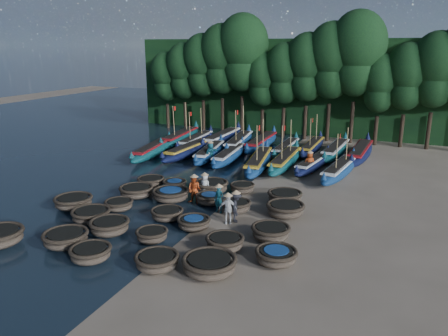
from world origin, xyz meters
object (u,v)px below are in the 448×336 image
at_px(coracle_17, 209,198).
at_px(fisherman_6, 310,162).
at_px(long_boat_2, 189,150).
at_px(long_boat_15, 312,147).
at_px(coracle_3, 157,261).
at_px(long_boat_14, 286,148).
at_px(coracle_15, 136,191).
at_px(coracle_8, 225,242).
at_px(coracle_24, 285,196).
at_px(coracle_13, 194,223).
at_px(coracle_18, 236,206).
at_px(long_boat_7, 313,164).
at_px(long_boat_11, 222,138).
at_px(fisherman_5, 211,152).
at_px(coracle_1, 66,238).
at_px(long_boat_8, 340,169).
at_px(long_boat_12, 239,142).
at_px(coracle_14, 271,232).
at_px(coracle_6, 110,226).
at_px(long_boat_3, 210,152).
at_px(fisherman_4, 228,208).
at_px(long_boat_16, 336,150).
at_px(long_boat_1, 152,150).
at_px(long_boat_9, 180,137).
at_px(coracle_2, 91,253).
at_px(coracle_7, 152,235).
at_px(coracle_10, 73,202).
at_px(coracle_20, 151,181).
at_px(fisherman_2, 194,189).
at_px(long_boat_4, 229,155).
at_px(coracle_16, 171,194).
at_px(long_boat_13, 261,142).
at_px(coracle_5, 91,215).
at_px(long_boat_17, 360,153).
at_px(long_boat_5, 259,162).
at_px(coracle_19, 285,209).
at_px(coracle_21, 175,184).
at_px(coracle_4, 209,265).
at_px(coracle_23, 242,188).
at_px(coracle_22, 211,186).
at_px(coracle_12, 167,214).
at_px(coracle_11, 119,205).

relative_size(coracle_17, fisherman_6, 0.97).
xyz_separation_m(long_boat_2, long_boat_15, (9.54, 5.65, -0.04)).
xyz_separation_m(coracle_3, long_boat_14, (-0.40, 22.37, 0.12)).
xyz_separation_m(coracle_15, long_boat_15, (7.68, 16.35, 0.10)).
bearing_deg(coracle_8, coracle_24, 83.29).
height_order(coracle_13, coracle_18, coracle_18).
height_order(long_boat_7, long_boat_11, long_boat_11).
height_order(long_boat_2, fisherman_5, fisherman_5).
relative_size(coracle_1, long_boat_8, 0.31).
relative_size(coracle_15, long_boat_2, 0.29).
distance_m(coracle_13, fisherman_6, 13.05).
relative_size(coracle_15, coracle_18, 1.39).
bearing_deg(long_boat_12, fisherman_6, -43.22).
distance_m(coracle_13, coracle_14, 4.11).
relative_size(coracle_6, long_boat_11, 0.23).
xyz_separation_m(long_boat_3, fisherman_6, (8.82, -1.19, 0.36)).
relative_size(coracle_6, fisherman_4, 1.12).
bearing_deg(long_boat_16, long_boat_11, 179.51).
bearing_deg(long_boat_1, coracle_1, -80.18).
height_order(coracle_3, long_boat_9, long_boat_9).
height_order(coracle_2, long_boat_9, long_boat_9).
bearing_deg(coracle_7, coracle_10, 162.62).
xyz_separation_m(coracle_20, long_boat_1, (-4.39, 7.23, 0.21)).
distance_m(coracle_15, fisherman_2, 3.94).
bearing_deg(long_boat_4, long_boat_15, 41.19).
height_order(coracle_16, long_boat_13, long_boat_13).
bearing_deg(long_boat_8, coracle_18, -107.93).
xyz_separation_m(long_boat_2, fisherman_4, (8.79, -12.25, 0.32)).
bearing_deg(coracle_20, fisherman_2, -23.11).
xyz_separation_m(coracle_5, long_boat_17, (12.00, 19.74, 0.21)).
distance_m(coracle_20, long_boat_5, 8.86).
relative_size(long_boat_15, fisherman_6, 4.14).
relative_size(coracle_19, long_boat_7, 0.33).
bearing_deg(long_boat_13, coracle_19, -67.93).
bearing_deg(coracle_21, long_boat_7, 48.27).
xyz_separation_m(long_boat_13, fisherman_2, (0.86, -15.57, 0.34)).
relative_size(coracle_24, long_boat_9, 0.27).
distance_m(long_boat_9, long_boat_16, 14.93).
bearing_deg(fisherman_4, coracle_17, 111.91).
height_order(coracle_4, long_boat_5, long_boat_5).
height_order(coracle_5, fisherman_6, fisherman_6).
relative_size(coracle_23, long_boat_8, 0.23).
bearing_deg(coracle_22, long_boat_14, 82.41).
height_order(coracle_12, long_boat_15, long_boat_15).
distance_m(coracle_23, fisherman_6, 6.85).
height_order(coracle_7, long_boat_8, long_boat_8).
distance_m(coracle_11, long_boat_4, 12.99).
xyz_separation_m(coracle_7, coracle_19, (5.16, 5.75, 0.08)).
height_order(long_boat_7, fisherman_6, fisherman_6).
height_order(coracle_3, coracle_11, coracle_3).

